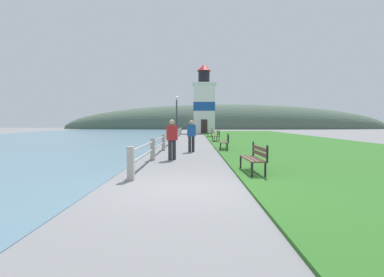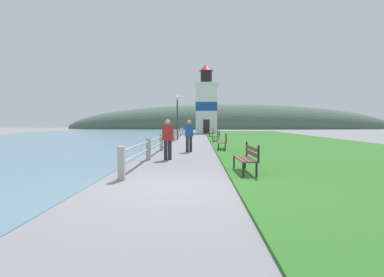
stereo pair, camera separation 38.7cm
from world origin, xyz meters
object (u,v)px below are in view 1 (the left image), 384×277
object	(u,v)px
park_bench_far	(217,135)
park_bench_by_lighthouse	(211,132)
park_bench_midway	(225,141)
lighthouse	(204,104)
person_by_railing	(191,135)
park_bench_near	(255,156)
person_strolling	(172,138)
lamp_post	(177,109)

from	to	relation	value
park_bench_far	park_bench_by_lighthouse	world-z (taller)	same
park_bench_midway	park_bench_far	bearing A→B (deg)	-86.05
park_bench_far	lighthouse	distance (m)	20.10
park_bench_midway	park_bench_far	size ratio (longest dim) A/B	1.12
park_bench_far	park_bench_midway	bearing A→B (deg)	88.23
person_by_railing	park_bench_near	bearing A→B (deg)	-177.70
person_strolling	lamp_post	bearing A→B (deg)	-26.09
lamp_post	park_bench_midway	bearing A→B (deg)	-71.34
park_bench_near	lamp_post	world-z (taller)	lamp_post
park_bench_near	lighthouse	xyz separation A→B (m)	(-0.44, 34.91, 3.69)
park_bench_near	park_bench_by_lighthouse	world-z (taller)	same
park_bench_midway	park_bench_by_lighthouse	size ratio (longest dim) A/B	1.04
park_bench_near	park_bench_by_lighthouse	size ratio (longest dim) A/B	0.92
park_bench_near	person_by_railing	bearing A→B (deg)	-75.69
park_bench_midway	park_bench_far	world-z (taller)	same
park_bench_far	lighthouse	size ratio (longest dim) A/B	0.17
lamp_post	park_bench_near	bearing A→B (deg)	-79.08
person_strolling	person_by_railing	world-z (taller)	same
lighthouse	person_strolling	world-z (taller)	lighthouse
park_bench_midway	lamp_post	xyz separation A→B (m)	(-3.35, 9.93, 2.20)
park_bench_far	person_by_railing	size ratio (longest dim) A/B	1.03
person_strolling	park_bench_near	bearing A→B (deg)	-169.31
park_bench_far	lighthouse	xyz separation A→B (m)	(-0.41, 19.75, 3.69)
park_bench_midway	person_strolling	distance (m)	5.25
lighthouse	person_by_railing	world-z (taller)	lighthouse
park_bench_midway	person_strolling	xyz separation A→B (m)	(-2.70, -4.48, 0.38)
park_bench_far	person_by_railing	world-z (taller)	person_by_railing
park_bench_midway	person_by_railing	world-z (taller)	person_by_railing
park_bench_near	park_bench_far	xyz separation A→B (m)	(-0.04, 15.16, 0.00)
park_bench_by_lighthouse	park_bench_far	bearing A→B (deg)	93.55
park_bench_far	lamp_post	xyz separation A→B (m)	(-3.40, 2.65, 2.20)
park_bench_far	lighthouse	bearing A→B (deg)	-90.20
park_bench_by_lighthouse	lighthouse	size ratio (longest dim) A/B	0.19
person_by_railing	lamp_post	bearing A→B (deg)	-6.78
park_bench_far	person_strolling	xyz separation A→B (m)	(-2.75, -11.76, 0.38)
lighthouse	person_strolling	bearing A→B (deg)	-94.25
park_bench_near	lamp_post	bearing A→B (deg)	-81.24
person_strolling	lamp_post	distance (m)	14.54
park_bench_by_lighthouse	person_by_railing	xyz separation A→B (m)	(-1.90, -16.00, 0.38)
person_by_railing	lamp_post	size ratio (longest dim) A/B	0.43
park_bench_near	lighthouse	world-z (taller)	lighthouse
person_by_railing	lamp_post	xyz separation A→B (m)	(-1.43, 11.02, 1.82)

